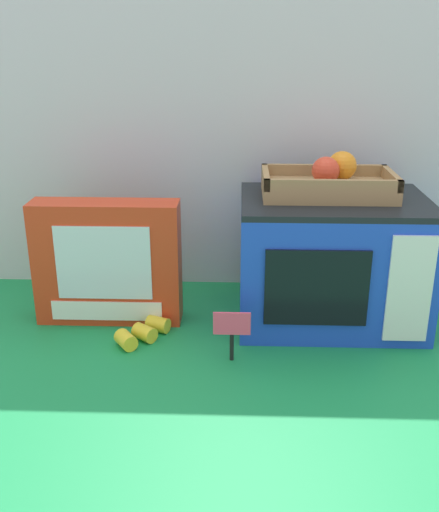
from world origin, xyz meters
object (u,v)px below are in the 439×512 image
at_px(toy_microwave, 331,260).
at_px(loose_toy_banana, 143,332).
at_px(cookie_set_box, 108,262).
at_px(food_groups_crate, 329,182).
at_px(price_sign, 232,329).

distance_m(toy_microwave, loose_toy_banana, 0.42).
xyz_separation_m(toy_microwave, cookie_set_box, (-0.47, -0.02, -0.00)).
bearing_deg(toy_microwave, food_groups_crate, 115.39).
bearing_deg(cookie_set_box, loose_toy_banana, -47.38).
bearing_deg(price_sign, cookie_set_box, 147.96).
distance_m(food_groups_crate, loose_toy_banana, 0.49).
height_order(toy_microwave, loose_toy_banana, toy_microwave).
distance_m(price_sign, loose_toy_banana, 0.20).
height_order(food_groups_crate, price_sign, food_groups_crate).
bearing_deg(loose_toy_banana, toy_microwave, 16.20).
xyz_separation_m(toy_microwave, loose_toy_banana, (-0.39, -0.11, -0.12)).
bearing_deg(cookie_set_box, toy_microwave, 2.53).
xyz_separation_m(toy_microwave, price_sign, (-0.21, -0.19, -0.07)).
bearing_deg(food_groups_crate, toy_microwave, -64.61).
bearing_deg(food_groups_crate, cookie_set_box, -174.40).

